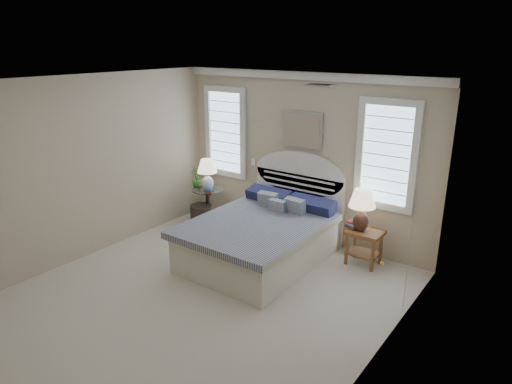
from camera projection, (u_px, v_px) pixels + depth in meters
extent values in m
cube|color=#B6AD9B|center=(198.00, 299.00, 5.82)|extent=(4.50, 5.00, 0.01)
cube|color=white|center=(188.00, 83.00, 4.98)|extent=(4.50, 5.00, 0.01)
cube|color=#C1A991|center=(302.00, 158.00, 7.32)|extent=(4.50, 0.02, 2.70)
cube|color=#C1A991|center=(81.00, 170.00, 6.66)|extent=(0.02, 5.00, 2.70)
cube|color=#C1A991|center=(374.00, 247.00, 4.14)|extent=(0.02, 5.00, 2.70)
cube|color=silver|center=(303.00, 76.00, 6.88)|extent=(4.50, 0.08, 0.12)
cube|color=#B2B2B2|center=(321.00, 85.00, 4.93)|extent=(0.30, 0.20, 0.02)
cube|color=silver|center=(253.00, 162.00, 7.90)|extent=(0.08, 0.01, 0.12)
cube|color=#C9E5FF|center=(226.00, 132.00, 8.09)|extent=(0.90, 0.06, 1.60)
cube|color=#C9E5FF|center=(387.00, 155.00, 6.44)|extent=(0.90, 0.06, 1.60)
cube|color=silver|center=(301.00, 129.00, 7.14)|extent=(0.74, 0.04, 0.58)
cube|color=white|center=(413.00, 222.00, 5.12)|extent=(0.02, 1.80, 2.40)
cube|color=beige|center=(259.00, 244.00, 6.76)|extent=(1.60, 2.10, 0.55)
cube|color=navy|center=(257.00, 225.00, 6.62)|extent=(1.72, 2.15, 0.10)
cube|color=white|center=(298.00, 206.00, 7.52)|extent=(1.62, 0.08, 1.10)
cube|color=#1D204A|center=(269.00, 195.00, 7.48)|extent=(0.75, 0.31, 0.23)
cube|color=#1D204A|center=(311.00, 205.00, 7.03)|extent=(0.75, 0.31, 0.23)
cube|color=#31496F|center=(268.00, 202.00, 7.22)|extent=(0.33, 0.20, 0.34)
cube|color=#31496F|center=(295.00, 209.00, 6.94)|extent=(0.33, 0.20, 0.34)
cube|color=#31496F|center=(278.00, 208.00, 7.01)|extent=(0.28, 0.14, 0.29)
cylinder|color=black|center=(209.00, 221.00, 8.32)|extent=(0.32, 0.32, 0.03)
cylinder|color=black|center=(208.00, 206.00, 8.23)|extent=(0.08, 0.08, 0.60)
cylinder|color=silver|center=(208.00, 190.00, 8.13)|extent=(0.56, 0.56, 0.02)
cube|color=#9A6432|center=(365.00, 233.00, 6.59)|extent=(0.50, 0.40, 0.06)
cube|color=#9A6432|center=(363.00, 253.00, 6.69)|extent=(0.44, 0.34, 0.03)
cube|color=#9A6432|center=(347.00, 249.00, 6.67)|extent=(0.04, 0.04, 0.47)
cube|color=#9A6432|center=(355.00, 243.00, 6.90)|extent=(0.04, 0.04, 0.47)
cube|color=#9A6432|center=(373.00, 257.00, 6.45)|extent=(0.04, 0.04, 0.47)
cube|color=#9A6432|center=(381.00, 249.00, 6.68)|extent=(0.04, 0.04, 0.47)
cylinder|color=black|center=(201.00, 215.00, 8.17)|extent=(0.40, 0.40, 0.36)
cylinder|color=white|center=(208.00, 189.00, 8.06)|extent=(0.14, 0.14, 0.03)
ellipsoid|color=white|center=(208.00, 183.00, 8.03)|extent=(0.26, 0.26, 0.26)
cylinder|color=gold|center=(207.00, 174.00, 7.97)|extent=(0.04, 0.04, 0.10)
cylinder|color=black|center=(360.00, 229.00, 6.60)|extent=(0.16, 0.16, 0.03)
ellipsoid|color=black|center=(361.00, 221.00, 6.56)|extent=(0.29, 0.29, 0.29)
cylinder|color=gold|center=(362.00, 209.00, 6.51)|extent=(0.04, 0.04, 0.11)
imported|color=#3B6F2C|center=(197.00, 178.00, 8.15)|extent=(0.27, 0.27, 0.37)
cube|color=maroon|center=(209.00, 191.00, 7.99)|extent=(0.17, 0.14, 0.02)
cube|color=navy|center=(209.00, 190.00, 7.98)|extent=(0.16, 0.13, 0.02)
cube|color=maroon|center=(352.00, 227.00, 6.68)|extent=(0.22, 0.19, 0.03)
cube|color=navy|center=(352.00, 225.00, 6.67)|extent=(0.21, 0.18, 0.03)
cube|color=beige|center=(352.00, 224.00, 6.66)|extent=(0.20, 0.17, 0.03)
cube|color=maroon|center=(352.00, 222.00, 6.66)|extent=(0.19, 0.16, 0.03)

